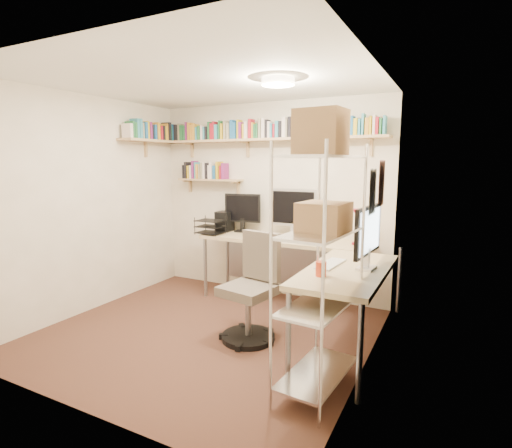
# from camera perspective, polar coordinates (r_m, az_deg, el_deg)

# --- Properties ---
(ground) EXTENTS (3.20, 3.20, 0.00)m
(ground) POSITION_cam_1_polar(r_m,az_deg,el_deg) (4.30, -7.11, -15.11)
(ground) COLOR #41271C
(ground) RESTS_ON ground
(room_shell) EXTENTS (3.24, 3.04, 2.52)m
(room_shell) POSITION_cam_1_polar(r_m,az_deg,el_deg) (3.94, -7.48, 5.96)
(room_shell) COLOR beige
(room_shell) RESTS_ON ground
(wall_shelves) EXTENTS (3.12, 1.09, 0.80)m
(wall_shelves) POSITION_cam_1_polar(r_m,az_deg,el_deg) (5.27, -3.43, 11.99)
(wall_shelves) COLOR tan
(wall_shelves) RESTS_ON ground
(corner_desk) EXTENTS (2.51, 2.12, 1.42)m
(corner_desk) POSITION_cam_1_polar(r_m,az_deg,el_deg) (4.62, 4.50, -2.85)
(corner_desk) COLOR #CEBD86
(corner_desk) RESTS_ON ground
(office_chair) EXTENTS (0.56, 0.57, 1.06)m
(office_chair) POSITION_cam_1_polar(r_m,az_deg,el_deg) (4.00, -0.58, -10.09)
(office_chair) COLOR black
(office_chair) RESTS_ON ground
(wire_rack) EXTENTS (0.47, 0.84, 2.10)m
(wire_rack) POSITION_cam_1_polar(r_m,az_deg,el_deg) (2.89, 9.32, 2.27)
(wire_rack) COLOR silver
(wire_rack) RESTS_ON ground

